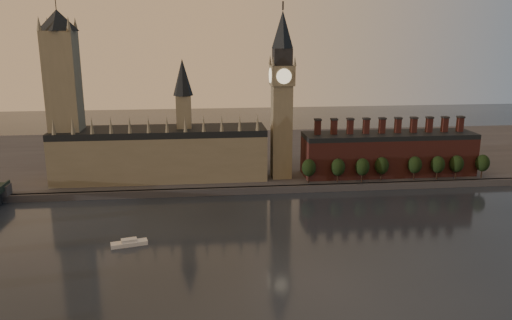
{
  "coord_description": "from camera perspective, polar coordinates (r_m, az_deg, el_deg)",
  "views": [
    {
      "loc": [
        -39.25,
        -191.86,
        91.73
      ],
      "look_at": [
        -11.99,
        55.0,
        29.38
      ],
      "focal_mm": 35.0,
      "sensor_mm": 36.0,
      "label": 1
    }
  ],
  "objects": [
    {
      "name": "north_bank",
      "position": [
        382.65,
        -0.24,
        0.53
      ],
      "size": [
        900.0,
        182.0,
        4.0
      ],
      "color": "#46464B",
      "rests_on": "ground"
    },
    {
      "name": "embankment_tree_1",
      "position": [
        308.0,
        9.36,
        -0.82
      ],
      "size": [
        8.6,
        8.6,
        14.88
      ],
      "color": "black",
      "rests_on": "north_bank"
    },
    {
      "name": "big_ben",
      "position": [
        307.84,
        2.97,
        7.56
      ],
      "size": [
        15.0,
        15.0,
        107.0
      ],
      "color": "#7A6E56",
      "rests_on": "north_bank"
    },
    {
      "name": "embankment_tree_3",
      "position": [
        317.13,
        14.17,
        -0.63
      ],
      "size": [
        8.6,
        8.6,
        14.88
      ],
      "color": "black",
      "rests_on": "north_bank"
    },
    {
      "name": "embankment_tree_5",
      "position": [
        330.16,
        20.06,
        -0.49
      ],
      "size": [
        8.6,
        8.6,
        14.88
      ],
      "color": "black",
      "rests_on": "north_bank"
    },
    {
      "name": "river_boat",
      "position": [
        233.58,
        -14.29,
        -9.17
      ],
      "size": [
        16.63,
        8.23,
        3.2
      ],
      "rotation": [
        0.0,
        0.0,
        0.24
      ],
      "color": "white",
      "rests_on": "ground"
    },
    {
      "name": "embankment_tree_6",
      "position": [
        336.24,
        21.95,
        -0.41
      ],
      "size": [
        8.6,
        8.6,
        14.88
      ],
      "color": "black",
      "rests_on": "north_bank"
    },
    {
      "name": "embankment_tree_2",
      "position": [
        311.44,
        12.06,
        -0.78
      ],
      "size": [
        8.6,
        8.6,
        14.88
      ],
      "color": "black",
      "rests_on": "north_bank"
    },
    {
      "name": "embankment_tree_4",
      "position": [
        324.7,
        17.69,
        -0.54
      ],
      "size": [
        8.6,
        8.6,
        14.88
      ],
      "color": "black",
      "rests_on": "north_bank"
    },
    {
      "name": "embankment_tree_7",
      "position": [
        344.67,
        24.47,
        -0.32
      ],
      "size": [
        8.6,
        8.6,
        14.88
      ],
      "color": "black",
      "rests_on": "north_bank"
    },
    {
      "name": "palace_of_westminster",
      "position": [
        315.69,
        -10.71,
        1.01
      ],
      "size": [
        130.0,
        30.3,
        74.0
      ],
      "color": "#7A6E56",
      "rests_on": "north_bank"
    },
    {
      "name": "chimney_block",
      "position": [
        332.87,
        14.87,
        0.78
      ],
      "size": [
        110.0,
        25.0,
        37.0
      ],
      "color": "maroon",
      "rests_on": "north_bank"
    },
    {
      "name": "ground",
      "position": [
        216.26,
        4.85,
        -11.06
      ],
      "size": [
        900.0,
        900.0,
        0.0
      ],
      "primitive_type": "plane",
      "color": "black",
      "rests_on": "ground"
    },
    {
      "name": "embankment_tree_0",
      "position": [
        304.31,
        6.05,
        -0.89
      ],
      "size": [
        8.6,
        8.6,
        14.88
      ],
      "color": "black",
      "rests_on": "north_bank"
    },
    {
      "name": "victoria_tower",
      "position": [
        318.98,
        -21.11,
        7.29
      ],
      "size": [
        24.0,
        24.0,
        108.0
      ],
      "color": "#7A6E56",
      "rests_on": "north_bank"
    }
  ]
}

